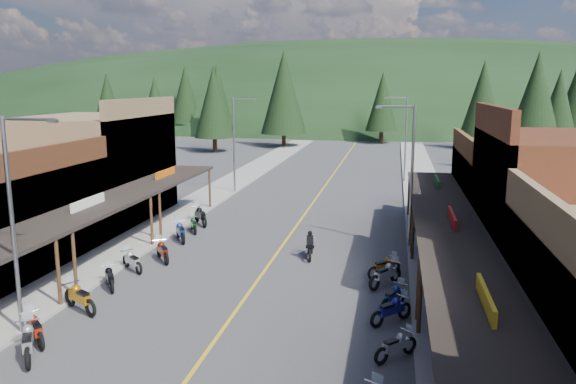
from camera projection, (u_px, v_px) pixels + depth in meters
The scene contains 38 objects.
ground at pixel (251, 290), 25.11m from camera, with size 220.00×220.00×0.00m, color #38383A.
centerline at pixel (314, 201), 44.40m from camera, with size 0.15×90.00×0.01m, color gold.
sidewalk_west at pixel (209, 196), 45.99m from camera, with size 3.40×94.00×0.15m, color gray.
sidewalk_east at pixel (427, 204), 42.79m from camera, with size 3.40×94.00×0.15m, color gray.
shop_west_3 at pixel (94, 168), 37.89m from camera, with size 10.90×10.20×8.20m.
shop_east_3 at pixel (525, 197), 33.00m from camera, with size 10.90×10.20×6.20m.
streetlight_0 at pixel (15, 217), 19.76m from camera, with size 2.16×0.18×8.00m.
streetlight_1 at pixel (236, 141), 46.78m from camera, with size 2.16×0.18×8.00m.
streetlight_2 at pixel (409, 170), 30.71m from camera, with size 2.16×0.18×8.00m.
streetlight_3 at pixel (404, 135), 51.93m from camera, with size 2.16×0.18×8.00m.
ridge_hill at pixel (373, 118), 155.35m from camera, with size 310.00×140.00×60.00m, color black.
pine_0 at pixel (108, 101), 91.07m from camera, with size 5.04×5.04×11.00m.
pine_1 at pixel (217, 96), 95.70m from camera, with size 5.88×5.88×12.50m.
pine_2 at pixel (284, 92), 81.40m from camera, with size 6.72×6.72×14.00m.
pine_3 at pixel (382, 102), 86.83m from camera, with size 5.04×5.04×11.00m.
pine_4 at pixel (483, 98), 78.32m from camera, with size 5.88×5.88×12.50m.
pine_7 at pixel (185, 95), 102.96m from camera, with size 5.88×5.88×12.50m.
pine_8 at pixel (155, 111), 66.63m from camera, with size 4.48×4.48×10.00m.
pine_9 at pixel (558, 109), 62.91m from camera, with size 4.93×4.93×10.80m.
pine_10 at pixel (214, 102), 75.39m from camera, with size 5.38×5.38×11.60m.
pine_11 at pixel (536, 103), 56.74m from camera, with size 5.82×5.82×12.40m.
bike_west_4 at pixel (28, 340), 18.72m from camera, with size 0.77×2.32×1.33m, color gray, non-canonical shape.
bike_west_5 at pixel (35, 327), 19.86m from camera, with size 0.69×2.07×1.18m, color #B7270D, non-canonical shape.
bike_west_6 at pixel (80, 296), 22.60m from camera, with size 0.77×2.30×1.31m, color #A0660B, non-canonical shape.
bike_west_7 at pixel (110, 277), 25.21m from camera, with size 0.65×1.95×1.11m, color black, non-canonical shape.
bike_west_8 at pixel (132, 260), 27.57m from camera, with size 0.67×2.00×1.14m, color #ABABB0, non-canonical shape.
bike_west_9 at pixel (163, 250), 29.11m from camera, with size 0.71×2.12×1.21m, color maroon, non-canonical shape.
bike_west_10 at pixel (180, 231), 32.86m from camera, with size 0.74×2.23×1.28m, color navy, non-canonical shape.
bike_west_11 at pixel (194, 224), 34.86m from camera, with size 0.62×1.87×1.07m, color #0E481A, non-canonical shape.
bike_west_12 at pixel (200, 215), 36.72m from camera, with size 0.78×2.35×1.34m, color black, non-canonical shape.
bike_east_5 at pixel (396, 344), 18.69m from camera, with size 0.62×1.87×1.07m, color #A5A4A9, non-canonical shape.
bike_east_6 at pixel (391, 309), 21.51m from camera, with size 0.69×2.06×1.18m, color navy, non-canonical shape.
bike_east_7 at pixel (393, 296), 22.91m from camera, with size 0.66×1.98×1.13m, color navy, non-canonical shape.
bike_east_8 at pixel (385, 273), 25.45m from camera, with size 0.74×2.22×1.27m, color #A3A2A7, non-canonical shape.
bike_east_9 at pixel (384, 266), 26.73m from camera, with size 0.66×1.97×1.13m, color #9B490B, non-canonical shape.
rider_on_bike at pixel (310, 247), 29.65m from camera, with size 0.90×2.10×1.55m.
pedestrian_east_a at pixel (451, 319), 19.53m from camera, with size 0.63×0.41×1.72m, color #231F2F.
pedestrian_east_b at pixel (431, 222), 33.65m from camera, with size 0.76×0.44×1.56m, color brown.
Camera 1 is at (6.11, -23.10, 9.04)m, focal length 35.00 mm.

